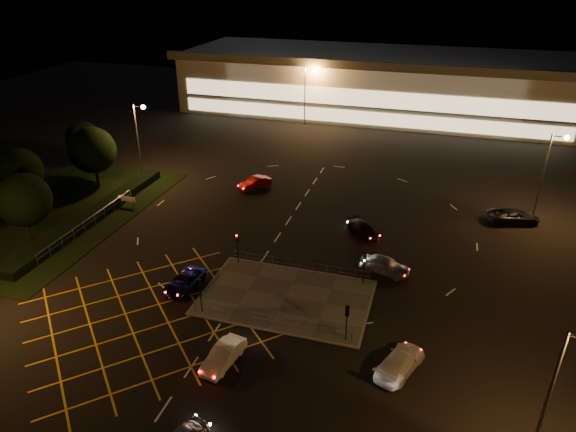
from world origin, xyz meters
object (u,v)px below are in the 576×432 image
(signal_nw, at_px, (237,242))
(car_circ_red, at_px, (255,183))
(car_queue_white, at_px, (223,356))
(car_far_dkgrey, at_px, (363,229))
(car_approach_white, at_px, (400,362))
(signal_se, at_px, (347,316))
(car_left_blue, at_px, (184,281))
(car_right_silver, at_px, (385,265))
(signal_sw, at_px, (200,289))
(signal_ne, at_px, (365,262))
(car_east_grey, at_px, (513,216))

(signal_nw, bearing_deg, car_circ_red, 105.18)
(signal_nw, distance_m, car_queue_white, 13.67)
(car_far_dkgrey, relative_size, car_circ_red, 0.98)
(car_approach_white, bearing_deg, car_circ_red, -31.21)
(car_queue_white, xyz_separation_m, car_approach_white, (12.19, 2.98, 0.03))
(signal_se, height_order, car_queue_white, signal_se)
(car_left_blue, xyz_separation_m, car_circ_red, (-1.68, 22.56, 0.08))
(car_right_silver, bearing_deg, car_left_blue, 128.90)
(signal_se, bearing_deg, car_left_blue, -10.81)
(car_right_silver, bearing_deg, car_circ_red, 65.07)
(signal_sw, bearing_deg, signal_se, -180.00)
(car_queue_white, bearing_deg, signal_se, 41.25)
(signal_ne, xyz_separation_m, car_queue_white, (-7.94, -12.94, -1.67))
(car_circ_red, distance_m, car_east_grey, 30.55)
(car_circ_red, bearing_deg, signal_ne, -10.51)
(signal_sw, height_order, car_approach_white, signal_sw)
(signal_ne, xyz_separation_m, car_circ_red, (-16.73, 17.45, -1.65))
(car_queue_white, height_order, car_circ_red, car_circ_red)
(signal_sw, bearing_deg, signal_nw, -90.00)
(signal_ne, distance_m, car_approach_white, 10.95)
(car_circ_red, relative_size, car_east_grey, 0.78)
(car_right_silver, distance_m, car_east_grey, 18.85)
(car_left_blue, bearing_deg, car_circ_red, 98.05)
(signal_se, relative_size, car_approach_white, 0.63)
(car_far_dkgrey, bearing_deg, car_east_grey, -18.33)
(car_circ_red, bearing_deg, car_east_grey, 34.54)
(signal_ne, bearing_deg, car_far_dkgrey, 99.37)
(car_right_silver, bearing_deg, car_far_dkgrey, 38.88)
(signal_nw, distance_m, signal_ne, 12.00)
(signal_se, distance_m, car_left_blue, 15.42)
(signal_se, height_order, car_east_grey, signal_se)
(signal_nw, distance_m, car_far_dkgrey, 14.11)
(signal_se, relative_size, car_queue_white, 0.74)
(signal_nw, height_order, car_left_blue, signal_nw)
(car_queue_white, bearing_deg, car_approach_white, 23.02)
(car_left_blue, relative_size, car_east_grey, 0.82)
(car_queue_white, xyz_separation_m, car_far_dkgrey, (6.40, 22.24, -0.08))
(signal_ne, bearing_deg, car_approach_white, -66.88)
(car_left_blue, height_order, car_right_silver, car_right_silver)
(signal_ne, bearing_deg, car_left_blue, -161.23)
(car_east_grey, bearing_deg, car_far_dkgrey, 99.46)
(signal_sw, height_order, signal_ne, same)
(signal_se, relative_size, car_circ_red, 0.72)
(signal_sw, distance_m, car_east_grey, 35.85)
(signal_se, bearing_deg, car_queue_white, 31.98)
(signal_ne, relative_size, car_far_dkgrey, 0.73)
(car_queue_white, xyz_separation_m, car_east_grey, (21.75, 29.78, 0.08))
(signal_ne, height_order, car_circ_red, signal_ne)
(signal_sw, xyz_separation_m, car_left_blue, (-3.05, 2.87, -1.73))
(signal_sw, distance_m, signal_ne, 14.41)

